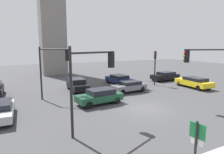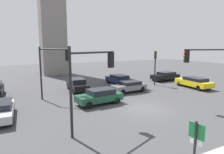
% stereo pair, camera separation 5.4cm
% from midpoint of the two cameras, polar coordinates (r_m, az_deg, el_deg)
% --- Properties ---
extents(ground_plane, '(94.38, 94.38, 0.00)m').
position_cam_midpoint_polar(ground_plane, '(17.37, 9.11, -8.81)').
color(ground_plane, '#424244').
extents(direction_sign, '(0.18, 0.66, 2.24)m').
position_cam_midpoint_polar(direction_sign, '(8.85, 23.09, -16.88)').
color(direction_sign, black).
rests_on(direction_sign, ground_plane).
extents(traffic_light_0, '(2.51, 2.35, 5.19)m').
position_cam_midpoint_polar(traffic_light_0, '(19.51, -16.37, 4.00)').
color(traffic_light_0, black).
rests_on(traffic_light_0, ground_plane).
extents(traffic_light_1, '(3.50, 1.54, 5.26)m').
position_cam_midpoint_polar(traffic_light_1, '(12.20, -5.51, 1.45)').
color(traffic_light_1, black).
rests_on(traffic_light_1, ground_plane).
extents(traffic_light_2, '(4.27, 1.50, 5.34)m').
position_cam_midpoint_polar(traffic_light_2, '(18.74, 26.21, 3.48)').
color(traffic_light_2, black).
rests_on(traffic_light_2, ground_plane).
extents(traffic_light_3, '(0.45, 0.48, 4.57)m').
position_cam_midpoint_polar(traffic_light_3, '(27.05, 12.41, 4.40)').
color(traffic_light_3, black).
rests_on(traffic_light_3, ground_plane).
extents(car_0, '(2.17, 4.82, 1.35)m').
position_cam_midpoint_polar(car_0, '(27.17, 22.62, -1.34)').
color(car_0, yellow).
rests_on(car_0, ground_plane).
extents(car_2, '(4.08, 1.90, 1.27)m').
position_cam_midpoint_polar(car_2, '(22.74, 5.09, -2.68)').
color(car_2, slate).
rests_on(car_2, ground_plane).
extents(car_3, '(4.43, 2.18, 1.35)m').
position_cam_midpoint_polar(car_3, '(31.28, 15.18, 0.30)').
color(car_3, black).
rests_on(car_3, ground_plane).
extents(car_5, '(4.31, 2.20, 1.39)m').
position_cam_midpoint_polar(car_5, '(18.14, -3.52, -5.51)').
color(car_5, '#19472D').
rests_on(car_5, ground_plane).
extents(car_6, '(2.01, 4.52, 1.48)m').
position_cam_midpoint_polar(car_6, '(23.59, -9.86, -2.12)').
color(car_6, black).
rests_on(car_6, ground_plane).
extents(car_7, '(2.23, 4.36, 1.31)m').
position_cam_midpoint_polar(car_7, '(27.35, 2.05, -0.64)').
color(car_7, navy).
rests_on(car_7, ground_plane).
extents(skyline_tower, '(4.32, 4.32, 26.08)m').
position_cam_midpoint_polar(skyline_tower, '(39.52, -17.08, 19.94)').
color(skyline_tower, gray).
rests_on(skyline_tower, ground_plane).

